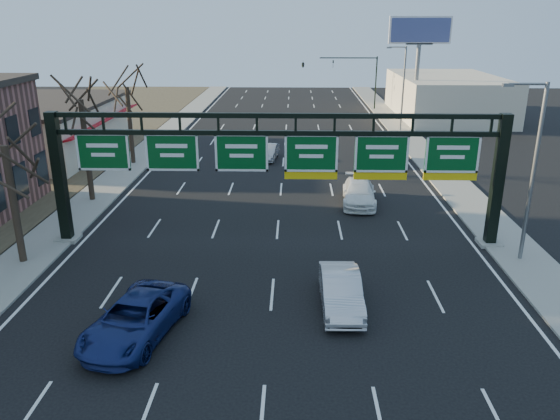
{
  "coord_description": "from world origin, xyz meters",
  "views": [
    {
      "loc": [
        0.94,
        -19.95,
        11.77
      ],
      "look_at": [
        0.29,
        4.35,
        3.2
      ],
      "focal_mm": 35.0,
      "sensor_mm": 36.0,
      "label": 1
    }
  ],
  "objects_px": {
    "sign_gantry": "(279,161)",
    "car_blue_suv": "(135,318)",
    "car_silver_sedan": "(341,291)",
    "car_white_wagon": "(359,193)"
  },
  "relations": [
    {
      "from": "sign_gantry",
      "to": "car_blue_suv",
      "type": "relative_size",
      "value": 4.37
    },
    {
      "from": "sign_gantry",
      "to": "car_silver_sedan",
      "type": "relative_size",
      "value": 5.22
    },
    {
      "from": "car_blue_suv",
      "to": "car_silver_sedan",
      "type": "relative_size",
      "value": 1.19
    },
    {
      "from": "car_blue_suv",
      "to": "car_silver_sedan",
      "type": "distance_m",
      "value": 8.51
    },
    {
      "from": "car_blue_suv",
      "to": "sign_gantry",
      "type": "bearing_deg",
      "value": 73.59
    },
    {
      "from": "car_blue_suv",
      "to": "car_white_wagon",
      "type": "height_order",
      "value": "car_blue_suv"
    },
    {
      "from": "sign_gantry",
      "to": "car_blue_suv",
      "type": "xyz_separation_m",
      "value": [
        -5.32,
        -9.59,
        -3.85
      ]
    },
    {
      "from": "car_silver_sedan",
      "to": "car_white_wagon",
      "type": "xyz_separation_m",
      "value": [
        2.31,
        14.0,
        -0.02
      ]
    },
    {
      "from": "car_white_wagon",
      "to": "car_silver_sedan",
      "type": "bearing_deg",
      "value": -95.07
    },
    {
      "from": "car_blue_suv",
      "to": "car_white_wagon",
      "type": "bearing_deg",
      "value": 70.23
    }
  ]
}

